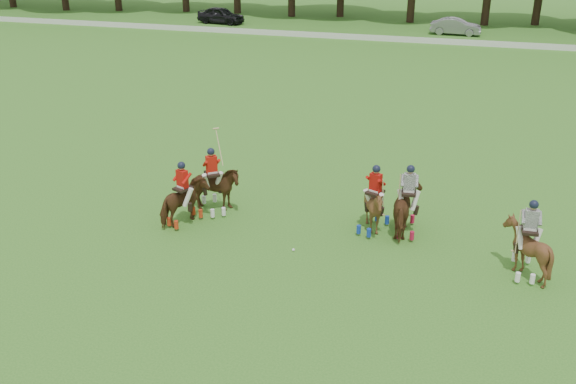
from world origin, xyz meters
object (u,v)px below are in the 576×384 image
(polo_red_a, at_px, (184,202))
(polo_ball, at_px, (293,250))
(car_mid, at_px, (456,27))
(polo_stripe_a, at_px, (407,209))
(polo_stripe_b, at_px, (526,248))
(polo_red_c, at_px, (374,208))
(car_left, at_px, (221,15))
(polo_red_b, at_px, (213,189))

(polo_red_a, height_order, polo_ball, polo_red_a)
(car_mid, xyz_separation_m, polo_red_a, (-7.12, -38.71, 0.11))
(polo_stripe_a, distance_m, polo_stripe_b, 3.92)
(car_mid, height_order, polo_red_c, polo_red_c)
(car_left, relative_size, polo_red_a, 1.98)
(car_mid, xyz_separation_m, polo_red_b, (-6.56, -37.55, 0.16))
(car_mid, height_order, polo_red_b, polo_red_b)
(polo_red_c, bearing_deg, polo_ball, -136.21)
(polo_red_b, distance_m, polo_ball, 4.06)
(car_mid, distance_m, polo_ball, 39.68)
(polo_ball, bearing_deg, polo_stripe_b, 4.40)
(car_left, xyz_separation_m, polo_red_b, (14.43, -37.55, 0.09))
(polo_stripe_a, bearing_deg, polo_stripe_b, -25.41)
(polo_stripe_a, relative_size, polo_ball, 26.17)
(polo_red_a, xyz_separation_m, polo_stripe_a, (7.19, 1.36, 0.07))
(polo_red_b, relative_size, polo_red_c, 1.25)
(polo_red_b, xyz_separation_m, polo_red_c, (5.58, 0.05, -0.01))
(polo_red_b, bearing_deg, polo_ball, -30.15)
(car_left, relative_size, polo_ball, 48.62)
(polo_red_c, distance_m, polo_stripe_b, 4.84)
(car_left, distance_m, car_mid, 20.99)
(polo_red_a, distance_m, polo_stripe_a, 7.32)
(polo_red_a, height_order, polo_stripe_a, polo_stripe_a)
(polo_red_b, height_order, polo_red_c, polo_red_b)
(polo_ball, bearing_deg, car_left, 114.32)
(polo_red_b, bearing_deg, polo_red_a, -115.81)
(car_left, height_order, polo_red_a, polo_red_a)
(polo_red_b, distance_m, polo_red_c, 5.58)
(polo_red_c, xyz_separation_m, polo_stripe_b, (4.60, -1.53, 0.02))
(polo_stripe_a, relative_size, polo_stripe_b, 1.01)
(polo_stripe_b, bearing_deg, car_mid, 95.29)
(polo_red_a, xyz_separation_m, polo_red_c, (6.14, 1.21, 0.04))
(car_mid, bearing_deg, car_left, 92.50)
(polo_red_c, bearing_deg, polo_stripe_b, -18.43)
(polo_red_c, relative_size, polo_stripe_b, 0.98)
(car_mid, bearing_deg, polo_red_c, -178.99)
(polo_red_c, xyz_separation_m, polo_ball, (-2.14, -2.05, -0.78))
(polo_red_a, bearing_deg, polo_stripe_a, 10.69)
(polo_stripe_a, xyz_separation_m, polo_ball, (-3.19, -2.20, -0.81))
(polo_stripe_a, bearing_deg, polo_red_a, -169.31)
(car_left, bearing_deg, polo_red_c, -143.15)
(car_left, xyz_separation_m, car_mid, (20.99, 0.00, -0.07))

